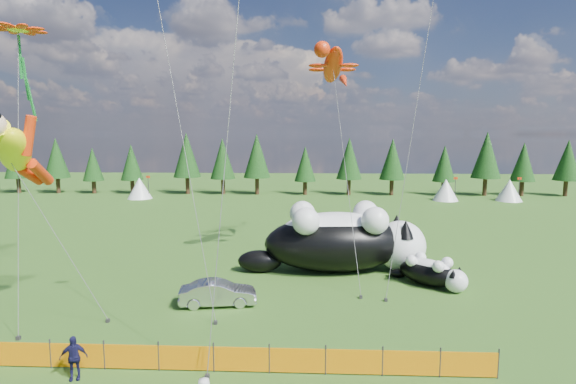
# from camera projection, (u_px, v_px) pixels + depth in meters

# --- Properties ---
(ground) EXTENTS (160.00, 160.00, 0.00)m
(ground) POSITION_uv_depth(u_px,v_px,m) (206.00, 334.00, 19.15)
(ground) COLOR #113509
(ground) RESTS_ON ground
(safety_fence) EXTENTS (22.06, 0.06, 1.10)m
(safety_fence) POSITION_uv_depth(u_px,v_px,m) (186.00, 358.00, 16.11)
(safety_fence) COLOR #262626
(safety_fence) RESTS_ON ground
(tree_line) EXTENTS (90.00, 4.00, 8.00)m
(tree_line) POSITION_uv_depth(u_px,v_px,m) (278.00, 166.00, 63.22)
(tree_line) COLOR black
(tree_line) RESTS_ON ground
(festival_tents) EXTENTS (50.00, 3.20, 2.80)m
(festival_tents) POSITION_uv_depth(u_px,v_px,m) (360.00, 189.00, 58.10)
(festival_tents) COLOR white
(festival_tents) RESTS_ON ground
(cat_large) EXTENTS (11.74, 4.92, 4.24)m
(cat_large) POSITION_uv_depth(u_px,v_px,m) (343.00, 239.00, 27.84)
(cat_large) COLOR black
(cat_large) RESTS_ON ground
(cat_small) EXTENTS (3.80, 3.65, 1.69)m
(cat_small) POSITION_uv_depth(u_px,v_px,m) (431.00, 272.00, 25.17)
(cat_small) COLOR black
(cat_small) RESTS_ON ground
(car) EXTENTS (3.95, 1.89, 1.25)m
(car) POSITION_uv_depth(u_px,v_px,m) (218.00, 293.00, 22.35)
(car) COLOR silver
(car) RESTS_ON ground
(spectator_c) EXTENTS (1.02, 0.71, 1.57)m
(spectator_c) POSITION_uv_depth(u_px,v_px,m) (74.00, 358.00, 15.55)
(spectator_c) COLOR #17153C
(spectator_c) RESTS_ON ground
(superhero_kite) EXTENTS (6.02, 5.55, 9.97)m
(superhero_kite) POSITION_uv_depth(u_px,v_px,m) (15.00, 151.00, 18.77)
(superhero_kite) COLOR #FFFB0D
(superhero_kite) RESTS_ON ground
(gecko_kite) EXTENTS (3.49, 10.14, 14.81)m
(gecko_kite) POSITION_uv_depth(u_px,v_px,m) (333.00, 66.00, 28.48)
(gecko_kite) COLOR red
(gecko_kite) RESTS_ON ground
(flower_kite) EXTENTS (3.50, 5.96, 14.01)m
(flower_kite) POSITION_uv_depth(u_px,v_px,m) (18.00, 33.00, 21.16)
(flower_kite) COLOR red
(flower_kite) RESTS_ON ground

